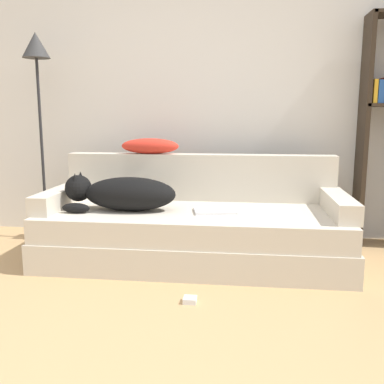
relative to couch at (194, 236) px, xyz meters
The scene contains 12 objects.
ground_plane 1.53m from the couch, 95.61° to the right, with size 20.00×20.00×0.00m, color tan.
wall_back 1.41m from the couch, 100.73° to the left, with size 7.12×0.06×2.70m.
couch is the anchor object (origin of this frame).
couch_backrest 0.55m from the couch, 90.00° to the left, with size 2.16×0.15×0.37m.
couch_arm_left 1.06m from the couch, behind, with size 0.15×0.74×0.13m.
couch_arm_right 1.06m from the couch, ahead, with size 0.15×0.74×0.13m.
dog 0.61m from the couch, behind, with size 0.82×0.32×0.27m.
laptop 0.26m from the couch, 16.82° to the right, with size 0.33×0.27×0.02m.
throw_pillow 0.84m from the couch, 136.53° to the left, with size 0.47×0.15×0.13m.
bookshelf 1.78m from the couch, 22.37° to the left, with size 0.34×0.26×1.85m.
floor_lamp 1.85m from the couch, 163.23° to the left, with size 0.23×0.23×1.73m.
power_adapter 0.76m from the couch, 84.82° to the right, with size 0.08×0.08×0.03m.
Camera 1 is at (0.51, -1.53, 1.06)m, focal length 40.00 mm.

